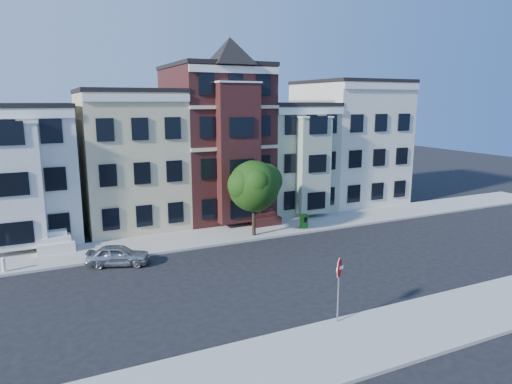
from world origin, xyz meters
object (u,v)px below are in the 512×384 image
parked_car (118,255)px  fire_hydrant (4,266)px  street_tree (254,190)px  newspaper_box (304,221)px  stop_sign (338,286)px

parked_car → fire_hydrant: parked_car is taller
street_tree → newspaper_box: bearing=1.1°
parked_car → newspaper_box: size_ratio=3.46×
newspaper_box → fire_hydrant: 19.65m
newspaper_box → stop_sign: (-6.37, -13.23, 1.10)m
parked_car → newspaper_box: (13.69, 1.73, 0.06)m
parked_car → newspaper_box: parked_car is taller
parked_car → stop_sign: stop_sign is taller
street_tree → fire_hydrant: bearing=-178.5°
street_tree → newspaper_box: 4.97m
street_tree → newspaper_box: street_tree is taller
newspaper_box → fire_hydrant: bearing=163.1°
fire_hydrant → newspaper_box: bearing=1.4°
street_tree → fire_hydrant: street_tree is taller
newspaper_box → stop_sign: bearing=-134.0°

